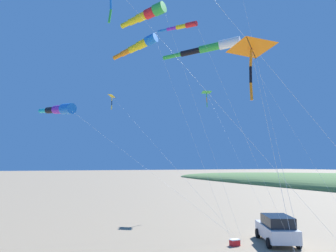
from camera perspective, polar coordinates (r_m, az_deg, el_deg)
name	(u,v)px	position (r m, az deg, el deg)	size (l,w,h in m)	color
parked_car	(277,229)	(23.80, 18.81, -16.94)	(3.59, 4.67, 1.85)	silver
cooler_box	(235,242)	(22.58, 11.81, -19.65)	(0.62, 0.42, 0.42)	red
kite_windsock_red_high_left	(183,27)	(24.83, 2.61, 17.27)	(6.27, 6.84, 15.65)	red
kite_windsock_small_distant	(211,47)	(29.96, 7.73, 13.72)	(5.51, 15.73, 16.37)	white
kite_windsock_yellow_midlevel	(60,109)	(29.19, -18.70, 2.81)	(12.79, 13.25, 10.44)	blue
kite_delta_magenta_far_left	(113,97)	(30.53, -9.81, 5.13)	(7.71, 9.23, 11.88)	yellow
kite_delta_striped_overhead	(252,49)	(11.00, 14.67, 13.16)	(1.37, 3.30, 9.28)	orange
kite_windsock_white_trailing	(148,14)	(26.15, -3.59, 19.29)	(6.91, 6.41, 17.43)	green
kite_delta_long_streamer_right	(207,93)	(39.75, 6.93, 5.94)	(3.07, 14.25, 14.34)	green
kite_windsock_long_streamer_left	(140,45)	(30.39, -5.01, 14.15)	(6.24, 10.05, 16.98)	blue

